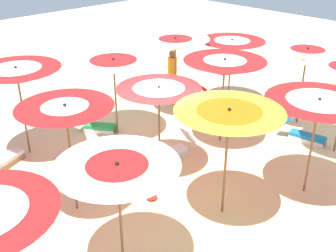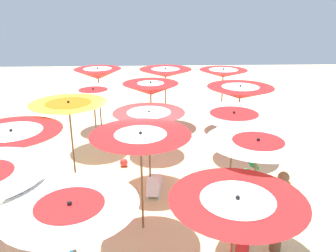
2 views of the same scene
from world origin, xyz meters
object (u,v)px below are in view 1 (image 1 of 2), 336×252
(beach_umbrella_8, at_px, (225,68))
(lounger_4, at_px, (194,102))
(lounger_2, at_px, (172,150))
(lounger_5, at_px, (97,126))
(beach_umbrella_6, at_px, (66,116))
(beachgoer_0, at_px, (172,76))
(beach_ball, at_px, (151,195))
(lounger_0, at_px, (4,159))
(beach_umbrella_2, at_px, (229,119))
(beach_umbrella_12, at_px, (114,66))
(beach_umbrella_13, at_px, (175,44))
(beach_umbrella_14, at_px, (232,45))
(beach_umbrella_3, at_px, (318,108))
(beach_umbrella_11, at_px, (17,76))
(lounger_1, at_px, (304,135))
(beach_umbrella_1, at_px, (118,173))
(beach_umbrella_9, at_px, (307,55))
(beach_umbrella_7, at_px, (159,96))

(beach_umbrella_8, height_order, lounger_4, beach_umbrella_8)
(lounger_2, height_order, lounger_5, lounger_2)
(beach_umbrella_6, distance_m, beachgoer_0, 6.26)
(beach_ball, bearing_deg, lounger_0, 24.97)
(beach_umbrella_8, xyz_separation_m, lounger_4, (2.01, -1.12, -1.94))
(beach_umbrella_6, distance_m, lounger_2, 3.62)
(beach_umbrella_2, height_order, beach_ball, beach_umbrella_2)
(lounger_5, bearing_deg, beach_umbrella_12, 4.76)
(beach_ball, bearing_deg, beach_umbrella_13, -51.43)
(beach_umbrella_14, relative_size, lounger_0, 1.83)
(lounger_2, distance_m, beach_ball, 1.92)
(beach_umbrella_2, height_order, beach_umbrella_6, beach_umbrella_6)
(beach_umbrella_6, bearing_deg, beachgoer_0, -64.62)
(beach_umbrella_6, distance_m, lounger_5, 4.17)
(lounger_5, bearing_deg, beach_umbrella_3, -19.40)
(beach_umbrella_3, distance_m, beach_umbrella_11, 7.10)
(beach_umbrella_13, bearing_deg, beach_umbrella_2, 145.60)
(beach_umbrella_2, xyz_separation_m, beach_umbrella_8, (2.07, -2.48, -0.05))
(beach_umbrella_6, height_order, lounger_4, beach_umbrella_6)
(beach_umbrella_13, bearing_deg, lounger_1, -165.00)
(beach_umbrella_8, bearing_deg, lounger_0, 59.29)
(beachgoer_0, bearing_deg, beach_umbrella_8, -62.54)
(lounger_0, xyz_separation_m, lounger_1, (-4.64, -6.63, -0.00))
(beach_umbrella_1, height_order, lounger_1, beach_umbrella_1)
(beach_umbrella_6, xyz_separation_m, lounger_4, (1.82, -5.76, -2.00))
(beachgoer_0, bearing_deg, lounger_5, -135.64)
(beach_umbrella_11, distance_m, beachgoer_0, 5.24)
(beach_umbrella_3, bearing_deg, beachgoer_0, -14.02)
(beach_umbrella_1, bearing_deg, beach_umbrella_6, -9.29)
(beach_umbrella_8, distance_m, lounger_4, 3.01)
(beach_umbrella_2, height_order, beach_umbrella_12, beach_umbrella_2)
(lounger_2, distance_m, beachgoer_0, 3.68)
(beach_umbrella_1, bearing_deg, beachgoer_0, -51.73)
(lounger_0, bearing_deg, beach_umbrella_14, -32.62)
(lounger_2, bearing_deg, beach_umbrella_9, 170.29)
(lounger_4, bearing_deg, beach_umbrella_1, 49.27)
(lounger_1, distance_m, beach_ball, 5.02)
(beach_umbrella_2, bearing_deg, lounger_1, -84.55)
(beachgoer_0, bearing_deg, beach_umbrella_6, -109.48)
(beach_umbrella_13, relative_size, lounger_4, 1.93)
(beach_umbrella_1, distance_m, beachgoer_0, 7.54)
(lounger_4, xyz_separation_m, beach_ball, (-2.71, 4.40, -0.09))
(beach_umbrella_9, relative_size, lounger_0, 1.96)
(beach_umbrella_2, relative_size, lounger_5, 2.13)
(beach_umbrella_11, relative_size, beach_umbrella_14, 1.09)
(beach_umbrella_13, height_order, beach_ball, beach_umbrella_13)
(beach_umbrella_7, xyz_separation_m, beach_umbrella_14, (1.39, -4.54, 0.05))
(beach_umbrella_9, relative_size, beach_umbrella_11, 0.98)
(lounger_5, xyz_separation_m, beachgoer_0, (-0.04, -3.07, 0.78))
(beach_umbrella_11, bearing_deg, beach_umbrella_14, -103.89)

